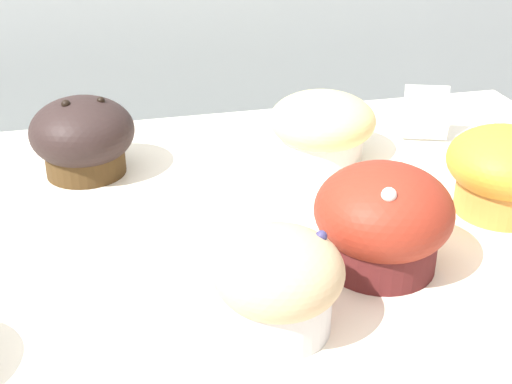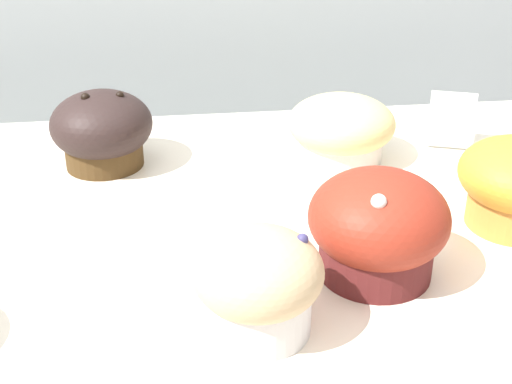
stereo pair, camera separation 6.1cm
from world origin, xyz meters
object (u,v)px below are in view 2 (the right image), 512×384
(muffin_front_center, at_px, (341,129))
(muffin_back_left, at_px, (378,227))
(muffin_back_right, at_px, (102,130))
(muffin_front_right, at_px, (258,282))

(muffin_front_center, bearing_deg, muffin_back_left, -95.95)
(muffin_back_right, xyz_separation_m, muffin_front_right, (0.13, -0.30, 0.00))
(muffin_front_right, bearing_deg, muffin_back_right, 113.09)
(muffin_front_right, bearing_deg, muffin_back_left, 30.35)
(muffin_back_left, relative_size, muffin_back_right, 1.05)
(muffin_front_center, bearing_deg, muffin_back_right, 176.90)
(muffin_front_center, relative_size, muffin_back_right, 1.08)
(muffin_front_center, xyz_separation_m, muffin_back_left, (-0.02, -0.22, 0.01))
(muffin_front_center, height_order, muffin_back_right, muffin_back_right)
(muffin_back_left, xyz_separation_m, muffin_back_right, (-0.23, 0.24, -0.00))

